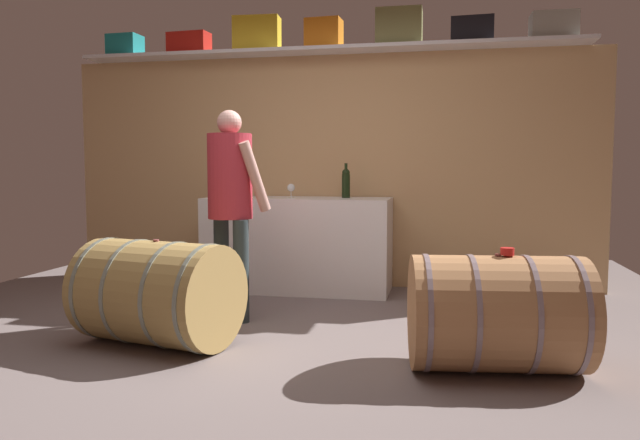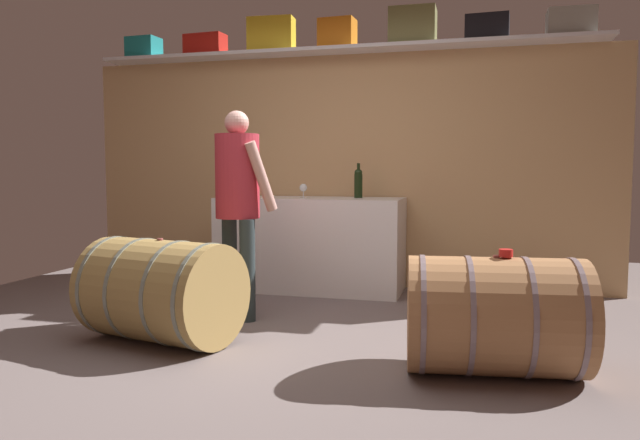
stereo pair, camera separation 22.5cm
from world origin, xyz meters
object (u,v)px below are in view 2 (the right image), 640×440
(toolcase_olive, at_px, (413,27))
(toolcase_black, at_px, (487,28))
(toolcase_grey, at_px, (571,23))
(toolcase_orange, at_px, (337,34))
(wine_barrel_far, at_px, (161,291))
(winemaker_pouring, at_px, (238,192))
(wine_glass, at_px, (303,188))
(tasting_cup, at_px, (506,253))
(toolcase_yellow, at_px, (271,35))
(wine_bottle_dark, at_px, (358,182))
(toolcase_teal, at_px, (144,49))
(toolcase_red, at_px, (205,45))
(wine_barrel_near, at_px, (495,316))
(work_cabinet, at_px, (311,244))

(toolcase_olive, xyz_separation_m, toolcase_black, (0.64, 0.00, -0.05))
(toolcase_grey, bearing_deg, toolcase_olive, 179.19)
(toolcase_orange, xyz_separation_m, wine_barrel_far, (-0.66, -2.10, -2.02))
(toolcase_olive, height_order, winemaker_pouring, toolcase_olive)
(wine_glass, bearing_deg, toolcase_orange, 49.92)
(toolcase_olive, relative_size, wine_barrel_far, 0.38)
(tasting_cup, bearing_deg, toolcase_grey, 75.68)
(toolcase_yellow, relative_size, wine_bottle_dark, 1.38)
(toolcase_yellow, relative_size, wine_glass, 3.35)
(toolcase_orange, relative_size, wine_barrel_far, 0.30)
(toolcase_teal, xyz_separation_m, toolcase_orange, (2.00, 0.00, 0.03))
(toolcase_red, height_order, wine_barrel_near, toolcase_red)
(toolcase_yellow, distance_m, toolcase_grey, 2.66)
(toolcase_teal, xyz_separation_m, tasting_cup, (3.45, -2.21, -1.66))
(toolcase_teal, relative_size, wine_barrel_far, 0.29)
(toolcase_grey, bearing_deg, winemaker_pouring, -151.56)
(wine_barrel_far, height_order, winemaker_pouring, winemaker_pouring)
(wine_glass, bearing_deg, toolcase_black, 10.29)
(work_cabinet, height_order, wine_barrel_near, work_cabinet)
(toolcase_grey, bearing_deg, toolcase_red, 179.19)
(toolcase_teal, bearing_deg, wine_glass, -6.74)
(toolcase_black, bearing_deg, toolcase_grey, 3.71)
(toolcase_black, xyz_separation_m, work_cabinet, (-1.53, -0.23, -1.91))
(wine_barrel_near, xyz_separation_m, tasting_cup, (0.05, -0.00, 0.34))
(toolcase_olive, bearing_deg, toolcase_black, -0.16)
(tasting_cup, relative_size, winemaker_pouring, 0.05)
(toolcase_teal, distance_m, wine_barrel_near, 4.53)
(toolcase_black, xyz_separation_m, tasting_cup, (0.11, -2.21, -1.66))
(wine_barrel_near, bearing_deg, toolcase_grey, 67.27)
(wine_barrel_near, distance_m, tasting_cup, 0.35)
(toolcase_orange, xyz_separation_m, winemaker_pouring, (-0.43, -1.37, -1.41))
(wine_barrel_far, bearing_deg, toolcase_yellow, 103.01)
(toolcase_black, distance_m, toolcase_grey, 0.68)
(toolcase_yellow, height_order, tasting_cup, toolcase_yellow)
(toolcase_yellow, xyz_separation_m, toolcase_orange, (0.64, 0.00, -0.03))
(toolcase_black, distance_m, winemaker_pouring, 2.63)
(toolcase_grey, height_order, wine_barrel_near, toolcase_grey)
(tasting_cup, bearing_deg, toolcase_orange, 123.37)
(toolcase_yellow, relative_size, winemaker_pouring, 0.28)
(toolcase_olive, xyz_separation_m, tasting_cup, (0.76, -2.21, -1.71))
(toolcase_teal, bearing_deg, work_cabinet, -4.72)
(toolcase_yellow, xyz_separation_m, work_cabinet, (0.45, -0.23, -1.96))
(toolcase_olive, relative_size, wine_barrel_near, 0.41)
(wine_barrel_near, bearing_deg, tasting_cup, -7.26)
(wine_barrel_far, bearing_deg, tasting_cup, 10.83)
(wine_bottle_dark, height_order, wine_barrel_far, wine_bottle_dark)
(toolcase_red, distance_m, tasting_cup, 3.92)
(work_cabinet, height_order, wine_glass, wine_glass)
(toolcase_teal, relative_size, tasting_cup, 4.15)
(toolcase_teal, xyz_separation_m, wine_bottle_dark, (2.24, -0.16, -1.33))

